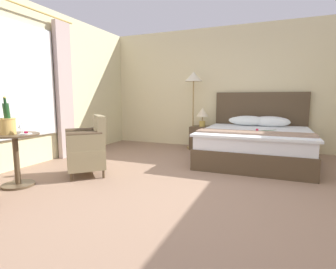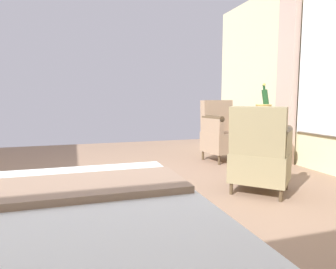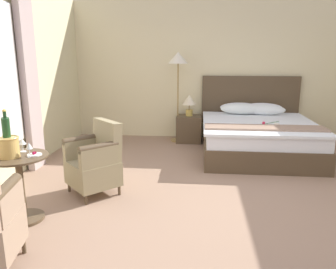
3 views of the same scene
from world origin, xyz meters
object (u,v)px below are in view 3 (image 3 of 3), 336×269
Objects in this scene: bedside_lamp at (189,101)px; snack_plate at (35,154)px; bed at (256,134)px; champagne_bucket at (8,144)px; nightstand at (189,129)px; armchair_by_window at (95,162)px; side_table_round at (21,184)px; floor_lamp_brass at (178,65)px; wine_glass_near_bucket at (29,147)px; wine_glass_near_edge at (22,142)px.

bedside_lamp is 3.71m from snack_plate.
snack_plate is at bearing -134.44° from bed.
bedside_lamp is 3.88m from champagne_bucket.
armchair_by_window reaches higher than nightstand.
nightstand is 3.82m from side_table_round.
floor_lamp_brass is at bearing 68.29° from side_table_round.
bed is 3.14× the size of side_table_round.
nightstand is at bearing 66.89° from snack_plate.
nightstand is 3.59× the size of wine_glass_near_bucket.
champagne_bucket is at bearing -139.51° from side_table_round.
wine_glass_near_bucket is 0.23m from wine_glass_near_edge.
floor_lamp_brass is at bearing 67.11° from wine_glass_near_edge.
snack_plate is (-1.46, -3.41, -0.10)m from bedside_lamp.
floor_lamp_brass is at bearing 154.15° from bed.
side_table_round is at bearing -115.06° from nightstand.
bedside_lamp is at bearing -5.85° from floor_lamp_brass.
floor_lamp_brass reaches higher than nightstand.
wine_glass_near_bucket is at bearing -44.82° from wine_glass_near_edge.
bedside_lamp is at bearing 66.89° from snack_plate.
wine_glass_near_bucket is at bearing -109.64° from floor_lamp_brass.
nightstand is 3.66× the size of snack_plate.
bed is at bearing -29.09° from nightstand.
snack_plate is at bearing 70.21° from wine_glass_near_bucket.
side_table_round is (-1.62, -3.46, -0.42)m from bedside_lamp.
champagne_bucket is 3.37× the size of snack_plate.
nightstand is 1.29m from floor_lamp_brass.
floor_lamp_brass is 3.05m from armchair_by_window.
snack_plate is (0.18, -0.11, -0.10)m from wine_glass_near_edge.
champagne_bucket is (-2.90, -2.82, 0.50)m from bed.
nightstand is at bearing 0.00° from bedside_lamp.
bedside_lamp is 2.88× the size of wine_glass_near_edge.
champagne_bucket is 3.31× the size of wine_glass_near_bucket.
floor_lamp_brass is (-1.45, 0.70, 1.19)m from bed.
floor_lamp_brass is 3.91m from side_table_round.
bed is 2.00m from floor_lamp_brass.
champagne_bucket reaches higher than armchair_by_window.
snack_plate is (-1.46, -3.41, 0.45)m from nightstand.
nightstand is 3.81m from wine_glass_near_bucket.
wine_glass_near_edge is at bearing 98.00° from side_table_round.
floor_lamp_brass is at bearing 174.15° from nightstand.
floor_lamp_brass is 3.63× the size of champagne_bucket.
armchair_by_window is at bearing -107.18° from floor_lamp_brass.
wine_glass_near_edge is (-0.16, 0.16, 0.00)m from wine_glass_near_bucket.
floor_lamp_brass is 2.51× the size of side_table_round.
side_table_round is (-1.39, -3.48, -1.13)m from floor_lamp_brass.
floor_lamp_brass is at bearing 72.82° from armchair_by_window.
wine_glass_near_bucket is (-2.70, -2.79, 0.46)m from bed.
armchair_by_window is (0.39, 0.73, -0.30)m from snack_plate.
armchair_by_window reaches higher than wine_glass_near_bucket.
wine_glass_near_bucket is at bearing -109.79° from snack_plate.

